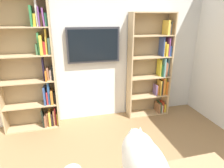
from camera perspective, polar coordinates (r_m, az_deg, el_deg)
The scene contains 5 objects.
wall_back at distance 3.59m, azimuth -6.43°, elevation 10.12°, with size 4.52×0.06×2.70m, color silver.
bookshelf_left at distance 3.87m, azimuth 12.28°, elevation 4.67°, with size 0.83×0.28×2.00m.
bookshelf_right at distance 3.49m, azimuth -22.43°, elevation 3.96°, with size 0.92×0.28×2.21m.
wall_mounted_tv at distance 3.50m, azimuth -5.52°, elevation 11.41°, with size 0.95×0.07×0.62m.
cat at distance 1.43m, azimuth 9.14°, elevation -22.19°, with size 0.29×0.68×0.39m.
Camera 1 is at (0.48, 1.28, 1.91)m, focal length 30.76 mm.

